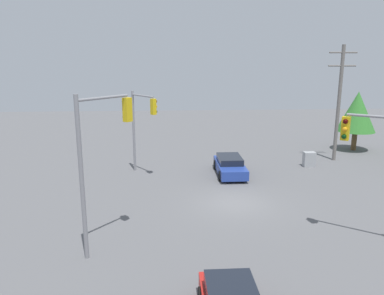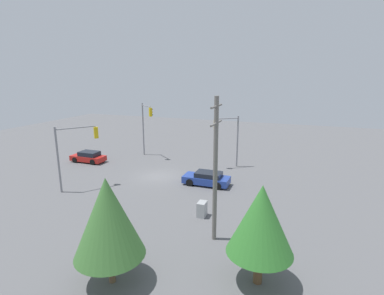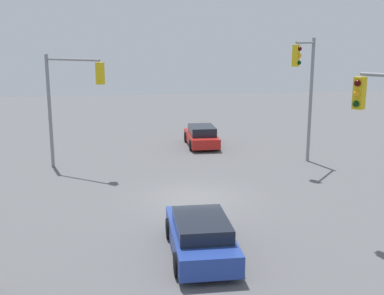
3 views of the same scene
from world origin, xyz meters
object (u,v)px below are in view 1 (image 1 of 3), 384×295
object	(u,v)px
traffic_signal_cross	(100,147)
electrical_cabinet	(309,159)
sedan_blue	(230,166)
traffic_signal_aux	(142,119)

from	to	relation	value
traffic_signal_cross	electrical_cabinet	distance (m)	18.53
sedan_blue	traffic_signal_cross	world-z (taller)	traffic_signal_cross
sedan_blue	traffic_signal_aux	size ratio (longest dim) A/B	0.75
electrical_cabinet	sedan_blue	bearing A→B (deg)	-165.83
sedan_blue	traffic_signal_cross	bearing A→B (deg)	55.20
sedan_blue	electrical_cabinet	world-z (taller)	sedan_blue
traffic_signal_cross	traffic_signal_aux	xyz separation A→B (m)	(0.96, 10.89, -0.58)
traffic_signal_cross	electrical_cabinet	xyz separation A→B (m)	(13.59, 11.94, -3.99)
sedan_blue	electrical_cabinet	xyz separation A→B (m)	(6.41, 1.62, -0.07)
sedan_blue	traffic_signal_aux	world-z (taller)	traffic_signal_aux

